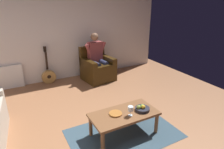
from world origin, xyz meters
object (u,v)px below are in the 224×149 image
Objects in this scene: wine_glass_near at (131,109)px; person_seated at (97,56)px; guitar at (49,75)px; armchair at (97,68)px; decorative_dish at (116,114)px; fruit_bowl at (142,108)px; coffee_table at (124,116)px.

person_seated is at bearing -102.27° from wine_glass_near.
guitar is at bearing -76.08° from wine_glass_near.
armchair is 4.38× the size of decorative_dish.
armchair is 2.50m from fruit_bowl.
decorative_dish is (0.74, 2.37, -0.27)m from person_seated.
wine_glass_near reaches higher than fruit_bowl.
person_seated is 2.58m from wine_glass_near.
wine_glass_near is (-0.71, 2.87, 0.30)m from guitar.
fruit_bowl reaches higher than decorative_dish.
decorative_dish is at bearing 64.88° from armchair.
armchair is at bearing -107.23° from decorative_dish.
guitar reaches higher than coffee_table.
coffee_table is at bearing 68.17° from person_seated.
fruit_bowl is at bearing 166.76° from decorative_dish.
wine_glass_near is at bearing 69.84° from armchair.
guitar is at bearing -23.66° from person_seated.
armchair is at bearing -102.27° from wine_glass_near.
guitar reaches higher than wine_glass_near.
person_seated is 1.29× the size of guitar.
person_seated is at bearing -103.94° from coffee_table.
decorative_dish is (0.44, -0.10, -0.03)m from fruit_bowl.
fruit_bowl is at bearing 108.78° from guitar.
guitar is (1.26, -0.36, -0.47)m from person_seated.
wine_glass_near is at bearing 8.33° from fruit_bowl.
armchair is 0.36m from person_seated.
fruit_bowl is at bearing 75.32° from armchair.
fruit_bowl is at bearing -171.67° from wine_glass_near.
wine_glass_near is at bearing 103.92° from guitar.
guitar is 4.13× the size of fruit_bowl.
armchair is 5.66× the size of wine_glass_near.
guitar reaches higher than armchair.
coffee_table is at bearing 68.16° from armchair.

